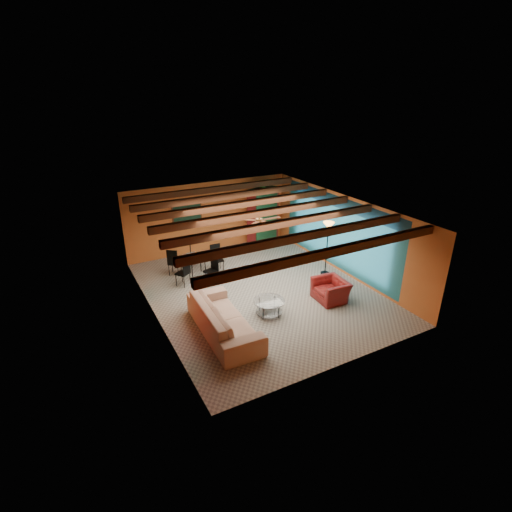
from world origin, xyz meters
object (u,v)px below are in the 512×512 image
sofa (224,319)px  vase (195,247)px  coffee_table (269,307)px  armchair (331,290)px  potted_plant (263,184)px  armoire (263,217)px  dining_table (196,263)px  floor_lamp (327,248)px

sofa → vase: 3.63m
coffee_table → armchair: bearing=-4.1°
coffee_table → potted_plant: (2.60, 5.01, 2.21)m
armoire → potted_plant: potted_plant is taller
armoire → coffee_table: bearing=-138.8°
potted_plant → armoire: bearing=0.0°
armchair → vase: vase is taller
armchair → dining_table: bearing=-135.3°
coffee_table → dining_table: size_ratio=0.48×
dining_table → armchair: bearing=-49.2°
armoire → floor_lamp: bearing=-104.4°
dining_table → potted_plant: potted_plant is taller
armchair → dining_table: 4.59m
potted_plant → dining_table: bearing=-154.4°
armchair → vase: bearing=-135.3°
sofa → armoire: size_ratio=1.30×
armchair → sofa: bearing=-85.2°
armoire → sofa: bearing=-149.4°
vase → coffee_table: bearing=-74.4°
floor_lamp → coffee_table: bearing=-155.7°
sofa → armchair: (3.54, 0.06, -0.10)m
armoire → armchair: bearing=-117.4°
sofa → dining_table: (0.55, 3.53, 0.07)m
armchair → vase: size_ratio=5.16×
floor_lamp → armchair: bearing=-122.8°
sofa → floor_lamp: (4.52, 1.58, 0.52)m
sofa → armoire: armoire is taller
dining_table → potted_plant: (3.53, 1.69, 1.95)m
dining_table → armoire: 3.96m
sofa → coffee_table: bearing=-79.8°
sofa → armchair: 3.54m
dining_table → vase: bearing=0.0°
armchair → dining_table: (-2.99, 3.47, 0.16)m
sofa → coffee_table: 1.50m
sofa → floor_lamp: 4.82m
armchair → potted_plant: potted_plant is taller
floor_lamp → potted_plant: size_ratio=4.05×
armchair → coffee_table: armchair is taller
floor_lamp → potted_plant: (-0.45, 3.63, 1.50)m
coffee_table → dining_table: 3.46m
armchair → dining_table: dining_table is taller
dining_table → armoire: size_ratio=0.85×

